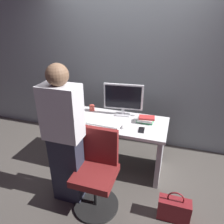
# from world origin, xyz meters

# --- Properties ---
(ground_plane) EXTENTS (9.00, 9.00, 0.00)m
(ground_plane) POSITION_xyz_m (0.00, 0.00, 0.00)
(ground_plane) COLOR #4C4742
(wall_back) EXTENTS (6.40, 0.10, 3.00)m
(wall_back) POSITION_xyz_m (0.00, 0.84, 1.50)
(wall_back) COLOR gray
(wall_back) RESTS_ON ground
(desk) EXTENTS (1.44, 0.66, 0.74)m
(desk) POSITION_xyz_m (0.00, 0.00, 0.51)
(desk) COLOR white
(desk) RESTS_ON ground
(office_chair) EXTENTS (0.52, 0.52, 0.94)m
(office_chair) POSITION_xyz_m (0.04, -0.72, 0.43)
(office_chair) COLOR black
(office_chair) RESTS_ON ground
(person_at_desk) EXTENTS (0.40, 0.24, 1.64)m
(person_at_desk) POSITION_xyz_m (-0.32, -0.73, 0.84)
(person_at_desk) COLOR #262838
(person_at_desk) RESTS_ON ground
(monitor) EXTENTS (0.54, 0.16, 0.46)m
(monitor) POSITION_xyz_m (0.08, 0.21, 1.00)
(monitor) COLOR silver
(monitor) RESTS_ON desk
(keyboard) EXTENTS (0.43, 0.15, 0.02)m
(keyboard) POSITION_xyz_m (-0.09, -0.15, 0.75)
(keyboard) COLOR white
(keyboard) RESTS_ON desk
(mouse) EXTENTS (0.06, 0.10, 0.03)m
(mouse) POSITION_xyz_m (0.19, -0.15, 0.76)
(mouse) COLOR white
(mouse) RESTS_ON desk
(cup_near_keyboard) EXTENTS (0.08, 0.08, 0.09)m
(cup_near_keyboard) POSITION_xyz_m (-0.39, -0.19, 0.78)
(cup_near_keyboard) COLOR white
(cup_near_keyboard) RESTS_ON desk
(cup_by_monitor) EXTENTS (0.08, 0.08, 0.08)m
(cup_by_monitor) POSITION_xyz_m (-0.40, 0.22, 0.78)
(cup_by_monitor) COLOR #D84C3F
(cup_by_monitor) RESTS_ON desk
(book_stack) EXTENTS (0.24, 0.15, 0.09)m
(book_stack) POSITION_xyz_m (0.42, 0.08, 0.78)
(book_stack) COLOR #338C59
(book_stack) RESTS_ON desk
(cell_phone) EXTENTS (0.08, 0.15, 0.01)m
(cell_phone) POSITION_xyz_m (0.41, -0.14, 0.74)
(cell_phone) COLOR black
(cell_phone) RESTS_ON desk
(handbag) EXTENTS (0.34, 0.14, 0.38)m
(handbag) POSITION_xyz_m (0.90, -0.67, 0.14)
(handbag) COLOR maroon
(handbag) RESTS_ON ground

